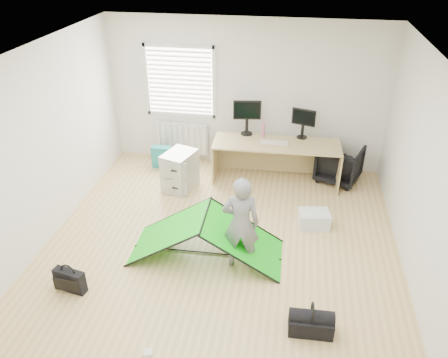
% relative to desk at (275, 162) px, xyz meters
% --- Properties ---
extents(ground, '(5.50, 5.50, 0.00)m').
position_rel_desk_xyz_m(ground, '(-0.63, -2.11, -0.37)').
color(ground, tan).
rests_on(ground, ground).
extents(back_wall, '(5.00, 0.02, 2.70)m').
position_rel_desk_xyz_m(back_wall, '(-0.63, 0.64, 0.98)').
color(back_wall, silver).
rests_on(back_wall, ground).
extents(window, '(1.20, 0.06, 1.20)m').
position_rel_desk_xyz_m(window, '(-1.83, 0.60, 1.18)').
color(window, silver).
rests_on(window, back_wall).
extents(radiator, '(1.00, 0.12, 0.60)m').
position_rel_desk_xyz_m(radiator, '(-1.83, 0.56, 0.08)').
color(radiator, silver).
rests_on(radiator, back_wall).
extents(desk, '(2.20, 0.76, 0.74)m').
position_rel_desk_xyz_m(desk, '(0.00, 0.00, 0.00)').
color(desk, tan).
rests_on(desk, ground).
extents(filing_cabinet, '(0.60, 0.69, 0.68)m').
position_rel_desk_xyz_m(filing_cabinet, '(-1.60, -0.52, -0.03)').
color(filing_cabinet, '#A6AAAC').
rests_on(filing_cabinet, ground).
extents(monitor_left, '(0.50, 0.18, 0.46)m').
position_rel_desk_xyz_m(monitor_left, '(-0.56, 0.29, 0.60)').
color(monitor_left, black).
rests_on(monitor_left, desk).
extents(monitor_right, '(0.42, 0.20, 0.39)m').
position_rel_desk_xyz_m(monitor_right, '(0.42, 0.30, 0.57)').
color(monitor_right, black).
rests_on(monitor_right, desk).
extents(keyboard, '(0.48, 0.17, 0.02)m').
position_rel_desk_xyz_m(keyboard, '(-0.05, -0.00, 0.38)').
color(keyboard, beige).
rests_on(keyboard, desk).
extents(thermos, '(0.08, 0.08, 0.25)m').
position_rel_desk_xyz_m(thermos, '(-0.26, 0.24, 0.50)').
color(thermos, '#B36481').
rests_on(thermos, desk).
extents(office_chair, '(0.91, 0.92, 0.66)m').
position_rel_desk_xyz_m(office_chair, '(1.12, 0.23, -0.04)').
color(office_chair, black).
rests_on(office_chair, ground).
extents(person, '(0.52, 0.38, 1.34)m').
position_rel_desk_xyz_m(person, '(-0.31, -2.32, 0.30)').
color(person, slate).
rests_on(person, ground).
extents(kite, '(2.11, 0.97, 0.65)m').
position_rel_desk_xyz_m(kite, '(-0.80, -2.19, -0.05)').
color(kite, '#13C714').
rests_on(kite, ground).
extents(storage_crate, '(0.50, 0.39, 0.25)m').
position_rel_desk_xyz_m(storage_crate, '(0.68, -1.28, -0.25)').
color(storage_crate, silver).
rests_on(storage_crate, ground).
extents(tote_bag, '(0.36, 0.16, 0.42)m').
position_rel_desk_xyz_m(tote_bag, '(-2.14, 0.17, -0.16)').
color(tote_bag, teal).
rests_on(tote_bag, ground).
extents(laptop_bag, '(0.42, 0.20, 0.30)m').
position_rel_desk_xyz_m(laptop_bag, '(-2.33, -3.16, -0.22)').
color(laptop_bag, black).
rests_on(laptop_bag, ground).
extents(white_box, '(0.11, 0.11, 0.09)m').
position_rel_desk_xyz_m(white_box, '(-1.06, -3.96, -0.33)').
color(white_box, silver).
rests_on(white_box, ground).
extents(duffel_bag, '(0.50, 0.27, 0.22)m').
position_rel_desk_xyz_m(duffel_bag, '(0.63, -3.33, -0.26)').
color(duffel_bag, black).
rests_on(duffel_bag, ground).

